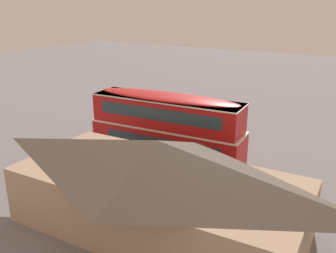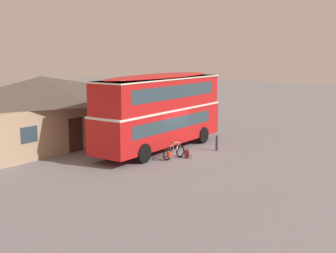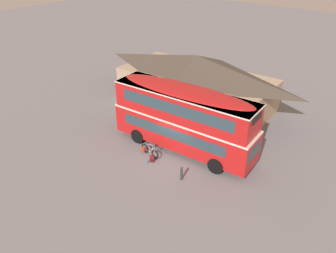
{
  "view_description": "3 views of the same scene",
  "coord_description": "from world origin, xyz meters",
  "px_view_note": "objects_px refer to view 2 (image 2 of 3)",
  "views": [
    {
      "loc": [
        -12.27,
        21.11,
        10.5
      ],
      "look_at": [
        0.24,
        0.46,
        2.35
      ],
      "focal_mm": 39.72,
      "sensor_mm": 36.0,
      "label": 1
    },
    {
      "loc": [
        -20.96,
        -16.2,
        6.17
      ],
      "look_at": [
        -1.16,
        -0.46,
        1.8
      ],
      "focal_mm": 46.98,
      "sensor_mm": 36.0,
      "label": 2
    },
    {
      "loc": [
        11.9,
        -15.67,
        13.55
      ],
      "look_at": [
        -0.5,
        -0.1,
        2.22
      ],
      "focal_mm": 36.01,
      "sensor_mm": 36.0,
      "label": 3
    }
  ],
  "objects_px": {
    "double_decker_bus": "(160,108)",
    "water_bottle_blue_sports": "(191,157)",
    "kerb_bollard": "(217,143)",
    "backpack_on_ground": "(187,153)",
    "touring_bicycle": "(174,153)"
  },
  "relations": [
    {
      "from": "backpack_on_ground",
      "to": "water_bottle_blue_sports",
      "type": "relative_size",
      "value": 1.95
    },
    {
      "from": "water_bottle_blue_sports",
      "to": "kerb_bollard",
      "type": "height_order",
      "value": "kerb_bollard"
    },
    {
      "from": "touring_bicycle",
      "to": "backpack_on_ground",
      "type": "relative_size",
      "value": 3.4
    },
    {
      "from": "touring_bicycle",
      "to": "double_decker_bus",
      "type": "bearing_deg",
      "value": 56.6
    },
    {
      "from": "touring_bicycle",
      "to": "backpack_on_ground",
      "type": "bearing_deg",
      "value": -34.11
    },
    {
      "from": "backpack_on_ground",
      "to": "water_bottle_blue_sports",
      "type": "height_order",
      "value": "backpack_on_ground"
    },
    {
      "from": "backpack_on_ground",
      "to": "kerb_bollard",
      "type": "distance_m",
      "value": 2.76
    },
    {
      "from": "kerb_bollard",
      "to": "backpack_on_ground",
      "type": "bearing_deg",
      "value": 173.38
    },
    {
      "from": "backpack_on_ground",
      "to": "touring_bicycle",
      "type": "bearing_deg",
      "value": 145.89
    },
    {
      "from": "water_bottle_blue_sports",
      "to": "backpack_on_ground",
      "type": "bearing_deg",
      "value": 76.02
    },
    {
      "from": "double_decker_bus",
      "to": "water_bottle_blue_sports",
      "type": "distance_m",
      "value": 4.0
    },
    {
      "from": "double_decker_bus",
      "to": "kerb_bollard",
      "type": "bearing_deg",
      "value": -55.56
    },
    {
      "from": "double_decker_bus",
      "to": "backpack_on_ground",
      "type": "xyz_separation_m",
      "value": [
        -0.73,
        -2.61,
        -2.38
      ]
    },
    {
      "from": "touring_bicycle",
      "to": "backpack_on_ground",
      "type": "distance_m",
      "value": 0.83
    },
    {
      "from": "touring_bicycle",
      "to": "kerb_bollard",
      "type": "relative_size",
      "value": 1.8
    }
  ]
}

